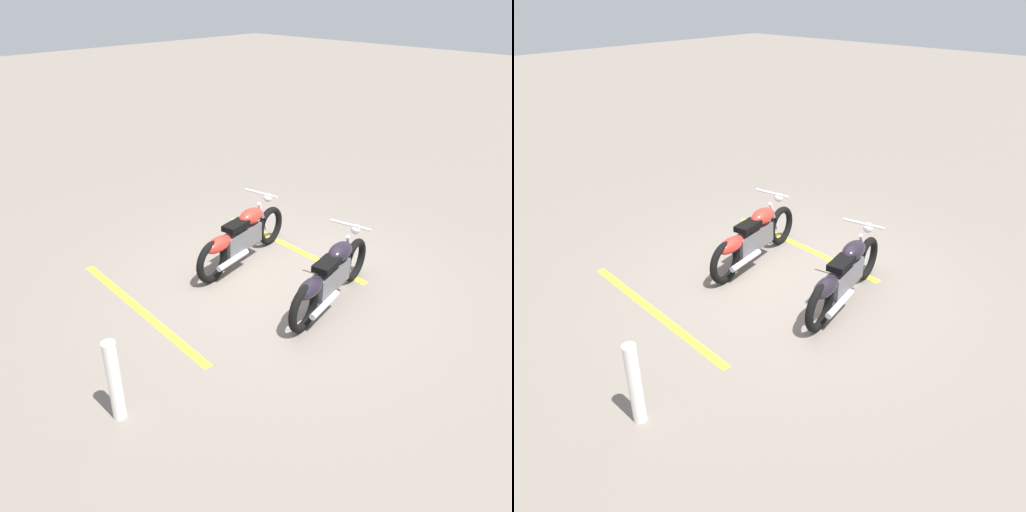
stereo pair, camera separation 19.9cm
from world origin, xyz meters
TOP-DOWN VIEW (x-y plane):
  - ground_plane at (0.00, 0.00)m, footprint 60.00×60.00m
  - motorcycle_bright_foreground at (0.07, -0.87)m, footprint 2.22×0.70m
  - motorcycle_dark_foreground at (0.07, 0.89)m, footprint 2.21×0.72m
  - bollard_post at (3.29, 0.62)m, footprint 0.14×0.14m
  - parking_stripe_near at (-0.90, -0.63)m, footprint 0.36×3.20m
  - parking_stripe_mid at (2.02, -0.88)m, footprint 0.36×3.20m

SIDE VIEW (x-z plane):
  - ground_plane at x=0.00m, z-range 0.00..0.00m
  - parking_stripe_near at x=-0.90m, z-range 0.00..0.01m
  - parking_stripe_mid at x=2.02m, z-range 0.00..0.01m
  - motorcycle_bright_foreground at x=0.07m, z-range -0.06..0.98m
  - motorcycle_dark_foreground at x=0.07m, z-range -0.06..0.98m
  - bollard_post at x=3.29m, z-range 0.00..0.96m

